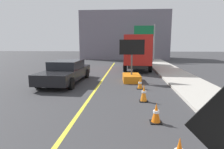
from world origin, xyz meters
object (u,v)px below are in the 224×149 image
Objects in this scene: arrow_board_trailer at (131,74)px; traffic_cone_far_lane at (144,93)px; box_truck at (138,51)px; traffic_cone_curbside at (140,84)px; highway_guide_sign at (148,36)px; pickup_car at (66,72)px; traffic_cone_mid_lane at (156,113)px.

arrow_board_trailer reaches higher than traffic_cone_far_lane.
traffic_cone_curbside is at bearing -91.76° from box_truck.
box_truck reaches higher than traffic_cone_far_lane.
box_truck is 10.29× the size of traffic_cone_far_lane.
box_truck is 8.53m from traffic_cone_curbside.
arrow_board_trailer is 0.54× the size of highway_guide_sign.
box_truck reaches higher than pickup_car.
arrow_board_trailer is 4.35m from traffic_cone_far_lane.
arrow_board_trailer reaches higher than traffic_cone_curbside.
box_truck is at bearing 89.79° from traffic_cone_mid_lane.
highway_guide_sign reaches higher than traffic_cone_mid_lane.
pickup_car is 4.79m from traffic_cone_curbside.
box_truck is 12.95× the size of traffic_cone_curbside.
traffic_cone_curbside is (4.58, -1.34, -0.41)m from pickup_car.
traffic_cone_mid_lane is (4.79, -5.81, -0.39)m from pickup_car.
pickup_car is 1.05× the size of highway_guide_sign.
box_truck reaches higher than traffic_cone_curbside.
highway_guide_sign reaches higher than traffic_cone_curbside.
highway_guide_sign reaches higher than traffic_cone_far_lane.
pickup_car reaches higher than traffic_cone_far_lane.
highway_guide_sign is 16.19m from traffic_cone_curbside.
traffic_cone_mid_lane is at bearing -84.32° from arrow_board_trailer.
highway_guide_sign is at bearing 83.68° from traffic_cone_far_lane.
arrow_board_trailer is at bearing -96.22° from box_truck.
traffic_cone_mid_lane reaches higher than traffic_cone_curbside.
traffic_cone_curbside is (0.44, -2.04, -0.19)m from arrow_board_trailer.
pickup_car is 8.38× the size of traffic_cone_mid_lane.
traffic_cone_far_lane is at bearing -96.32° from highway_guide_sign.
box_truck is at bearing 88.66° from traffic_cone_far_lane.
pickup_car is 5.86m from traffic_cone_far_lane.
highway_guide_sign reaches higher than pickup_car.
highway_guide_sign reaches higher than arrow_board_trailer.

